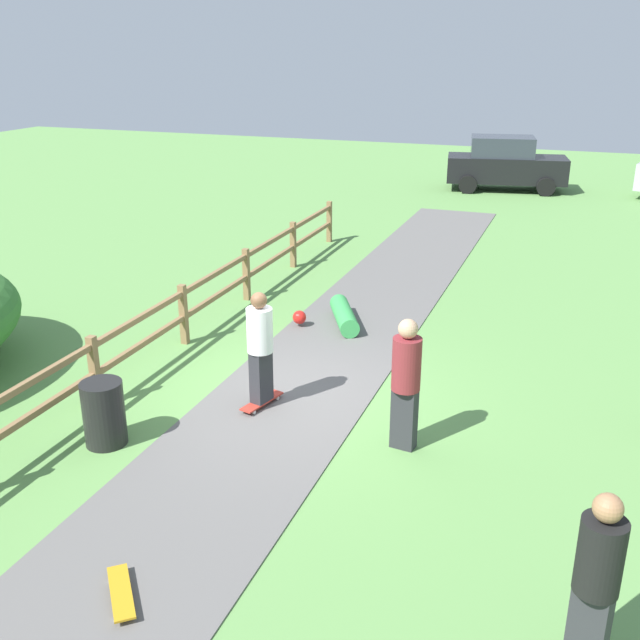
{
  "coord_description": "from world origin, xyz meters",
  "views": [
    {
      "loc": [
        3.95,
        -9.41,
        5.09
      ],
      "look_at": [
        0.19,
        0.75,
        1.0
      ],
      "focal_mm": 41.45,
      "sensor_mm": 36.0,
      "label": 1
    }
  ],
  "objects_px": {
    "bystander_black": "(597,576)",
    "parked_car_black": "(505,164)",
    "trash_bin": "(104,413)",
    "bystander_maroon": "(406,378)",
    "skateboard_loose": "(121,592)",
    "skater_riding": "(260,344)",
    "skater_fallen": "(340,316)"
  },
  "relations": [
    {
      "from": "skater_riding",
      "to": "bystander_maroon",
      "type": "bearing_deg",
      "value": -10.07
    },
    {
      "from": "trash_bin",
      "to": "skater_fallen",
      "type": "bearing_deg",
      "value": 73.82
    },
    {
      "from": "trash_bin",
      "to": "skater_fallen",
      "type": "relative_size",
      "value": 0.61
    },
    {
      "from": "bystander_maroon",
      "to": "parked_car_black",
      "type": "xyz_separation_m",
      "value": [
        -1.11,
        19.12,
        -0.05
      ]
    },
    {
      "from": "bystander_black",
      "to": "skater_fallen",
      "type": "bearing_deg",
      "value": 123.27
    },
    {
      "from": "skater_riding",
      "to": "skater_fallen",
      "type": "bearing_deg",
      "value": 89.88
    },
    {
      "from": "skateboard_loose",
      "to": "parked_car_black",
      "type": "relative_size",
      "value": 0.17
    },
    {
      "from": "skater_riding",
      "to": "bystander_black",
      "type": "height_order",
      "value": "skater_riding"
    },
    {
      "from": "skater_fallen",
      "to": "bystander_maroon",
      "type": "xyz_separation_m",
      "value": [
        2.25,
        -3.99,
        0.81
      ]
    },
    {
      "from": "skateboard_loose",
      "to": "bystander_black",
      "type": "height_order",
      "value": "bystander_black"
    },
    {
      "from": "bystander_maroon",
      "to": "bystander_black",
      "type": "relative_size",
      "value": 1.04
    },
    {
      "from": "bystander_black",
      "to": "parked_car_black",
      "type": "distance_m",
      "value": 22.48
    },
    {
      "from": "trash_bin",
      "to": "bystander_black",
      "type": "xyz_separation_m",
      "value": [
        6.18,
        -1.78,
        0.51
      ]
    },
    {
      "from": "trash_bin",
      "to": "skateboard_loose",
      "type": "bearing_deg",
      "value": -52.1
    },
    {
      "from": "trash_bin",
      "to": "parked_car_black",
      "type": "bearing_deg",
      "value": 82.54
    },
    {
      "from": "skater_riding",
      "to": "bystander_black",
      "type": "xyz_separation_m",
      "value": [
        4.65,
        -3.48,
        -0.04
      ]
    },
    {
      "from": "trash_bin",
      "to": "parked_car_black",
      "type": "height_order",
      "value": "parked_car_black"
    },
    {
      "from": "skater_fallen",
      "to": "bystander_maroon",
      "type": "height_order",
      "value": "bystander_maroon"
    },
    {
      "from": "bystander_black",
      "to": "trash_bin",
      "type": "bearing_deg",
      "value": 163.88
    },
    {
      "from": "bystander_maroon",
      "to": "bystander_black",
      "type": "height_order",
      "value": "bystander_maroon"
    },
    {
      "from": "skater_fallen",
      "to": "bystander_black",
      "type": "xyz_separation_m",
      "value": [
        4.64,
        -7.07,
        0.76
      ]
    },
    {
      "from": "skater_fallen",
      "to": "bystander_maroon",
      "type": "bearing_deg",
      "value": -60.59
    },
    {
      "from": "skater_riding",
      "to": "bystander_maroon",
      "type": "height_order",
      "value": "bystander_maroon"
    },
    {
      "from": "bystander_black",
      "to": "parked_car_black",
      "type": "xyz_separation_m",
      "value": [
        -3.5,
        22.21,
        -0.01
      ]
    },
    {
      "from": "skater_riding",
      "to": "parked_car_black",
      "type": "distance_m",
      "value": 18.76
    },
    {
      "from": "bystander_black",
      "to": "skateboard_loose",
      "type": "bearing_deg",
      "value": -170.6
    },
    {
      "from": "bystander_maroon",
      "to": "bystander_black",
      "type": "xyz_separation_m",
      "value": [
        2.39,
        -3.08,
        -0.05
      ]
    },
    {
      "from": "skater_fallen",
      "to": "parked_car_black",
      "type": "relative_size",
      "value": 0.33
    },
    {
      "from": "skateboard_loose",
      "to": "bystander_black",
      "type": "xyz_separation_m",
      "value": [
        4.24,
        0.7,
        0.88
      ]
    },
    {
      "from": "trash_bin",
      "to": "bystander_black",
      "type": "height_order",
      "value": "bystander_black"
    },
    {
      "from": "skater_fallen",
      "to": "bystander_black",
      "type": "bearing_deg",
      "value": -56.73
    },
    {
      "from": "bystander_maroon",
      "to": "parked_car_black",
      "type": "height_order",
      "value": "parked_car_black"
    }
  ]
}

